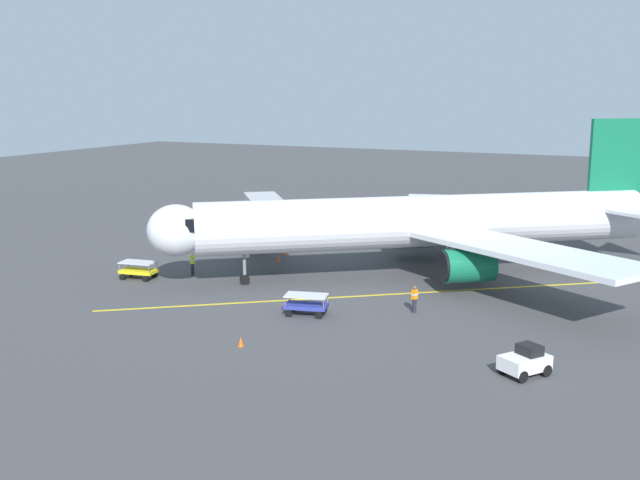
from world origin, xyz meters
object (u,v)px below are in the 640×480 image
at_px(baggage_cart_portside, 138,270).
at_px(baggage_cart_starboard_side, 306,304).
at_px(airplane, 429,222).
at_px(safety_cone_wing_starboard, 241,342).
at_px(ground_crew_marshaller, 192,263).
at_px(jet_bridge, 268,219).
at_px(safety_cone_nose_left, 284,252).
at_px(safety_cone_wing_port, 257,247).
at_px(safety_cone_nose_right, 278,258).
at_px(ground_crew_wing_walker, 415,299).
at_px(tug_near_nose, 525,361).

distance_m(baggage_cart_portside, baggage_cart_starboard_side, 15.46).
xyz_separation_m(airplane, safety_cone_wing_starboard, (4.29, 19.95, -3.73)).
bearing_deg(ground_crew_marshaller, jet_bridge, -125.90).
bearing_deg(ground_crew_marshaller, safety_cone_nose_left, -108.05).
distance_m(baggage_cart_portside, safety_cone_wing_port, 12.69).
xyz_separation_m(airplane, safety_cone_nose_right, (12.26, 0.93, -3.73)).
height_order(safety_cone_nose_left, safety_cone_nose_right, same).
bearing_deg(ground_crew_wing_walker, safety_cone_wing_port, -33.34).
bearing_deg(baggage_cart_portside, safety_cone_wing_starboard, 146.40).
relative_size(jet_bridge, ground_crew_marshaller, 6.00).
bearing_deg(safety_cone_wing_port, safety_cone_nose_right, 140.68).
distance_m(baggage_cart_portside, safety_cone_nose_right, 11.45).
bearing_deg(jet_bridge, safety_cone_wing_port, -51.22).
bearing_deg(baggage_cart_portside, safety_cone_wing_port, -103.45).
relative_size(ground_crew_wing_walker, baggage_cart_starboard_side, 0.60).
bearing_deg(baggage_cart_portside, jet_bridge, -130.76).
relative_size(safety_cone_wing_port, safety_cone_wing_starboard, 1.00).
relative_size(ground_crew_wing_walker, safety_cone_nose_right, 3.11).
relative_size(safety_cone_nose_right, safety_cone_wing_starboard, 1.00).
xyz_separation_m(baggage_cart_portside, safety_cone_nose_left, (-5.92, -11.69, -0.38)).
xyz_separation_m(safety_cone_nose_right, safety_cone_wing_port, (3.69, -3.02, 0.00)).
bearing_deg(airplane, safety_cone_wing_port, -7.47).
bearing_deg(safety_cone_nose_right, baggage_cart_portside, 54.55).
bearing_deg(tug_near_nose, baggage_cart_portside, -14.11).
distance_m(baggage_cart_portside, safety_cone_wing_starboard, 17.54).
bearing_deg(tug_near_nose, airplane, -59.38).
xyz_separation_m(jet_bridge, ground_crew_wing_walker, (-14.44, 7.32, -2.88)).
relative_size(safety_cone_nose_right, safety_cone_wing_port, 1.00).
relative_size(tug_near_nose, baggage_cart_starboard_side, 0.96).
bearing_deg(ground_crew_wing_walker, safety_cone_nose_right, -31.66).
height_order(ground_crew_marshaller, safety_cone_wing_starboard, ground_crew_marshaller).
relative_size(ground_crew_marshaller, tug_near_nose, 0.62).
relative_size(airplane, safety_cone_wing_starboard, 62.85).
bearing_deg(safety_cone_wing_starboard, tug_near_nose, -171.01).
relative_size(tug_near_nose, safety_cone_nose_left, 4.99).
distance_m(airplane, ground_crew_marshaller, 17.94).
relative_size(tug_near_nose, safety_cone_wing_port, 4.99).
height_order(jet_bridge, safety_cone_wing_starboard, jet_bridge).
bearing_deg(safety_cone_wing_port, baggage_cart_portside, 76.55).
distance_m(tug_near_nose, safety_cone_wing_port, 32.93).
relative_size(ground_crew_marshaller, safety_cone_nose_left, 3.11).
bearing_deg(baggage_cart_starboard_side, baggage_cart_portside, -10.72).
relative_size(baggage_cart_portside, safety_cone_nose_right, 5.06).
distance_m(safety_cone_nose_left, safety_cone_wing_starboard, 23.09).
relative_size(jet_bridge, ground_crew_wing_walker, 6.00).
bearing_deg(ground_crew_marshaller, baggage_cart_portside, 41.44).
bearing_deg(safety_cone_nose_left, safety_cone_wing_starboard, 112.09).
distance_m(ground_crew_wing_walker, safety_cone_nose_right, 17.00).
bearing_deg(safety_cone_wing_port, baggage_cart_starboard_side, 128.82).
height_order(ground_crew_marshaller, safety_cone_nose_right, ground_crew_marshaller).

